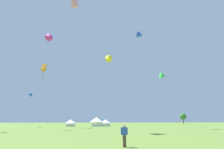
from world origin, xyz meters
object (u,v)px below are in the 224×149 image
object	(u,v)px
kite_blue_delta	(140,35)
kite_green_delta	(163,76)
kite_pink_box	(74,3)
tree_distant_left	(183,116)
festival_tent_right	(96,121)
festival_tent_center	(106,122)
kite_magenta_delta	(49,37)
kite_orange_box	(44,68)
person_spectator	(124,136)
festival_tent_left	(71,122)
kite_blue_parafoil	(31,95)
kite_yellow_delta	(108,59)

from	to	relation	value
kite_blue_delta	kite_green_delta	bearing A→B (deg)	44.97
kite_pink_box	tree_distant_left	bearing A→B (deg)	42.18
festival_tent_right	festival_tent_center	xyz separation A→B (m)	(3.56, 0.00, -0.45)
kite_green_delta	kite_magenta_delta	size ratio (longest dim) A/B	0.60
kite_orange_box	festival_tent_center	size ratio (longest dim) A/B	4.16
kite_orange_box	kite_pink_box	xyz separation A→B (m)	(7.04, -5.32, 16.48)
person_spectator	kite_orange_box	bearing A→B (deg)	117.65
festival_tent_right	festival_tent_left	bearing A→B (deg)	180.00
kite_blue_parafoil	kite_blue_delta	xyz separation A→B (m)	(37.17, -16.59, 18.16)
kite_blue_delta	kite_pink_box	size ratio (longest dim) A/B	0.93
kite_yellow_delta	tree_distant_left	distance (m)	82.14
kite_blue_delta	kite_pink_box	distance (m)	22.97
kite_blue_parafoil	kite_blue_delta	world-z (taller)	kite_blue_delta
kite_orange_box	kite_pink_box	world-z (taller)	kite_pink_box
kite_blue_parafoil	festival_tent_right	distance (m)	26.32
kite_orange_box	festival_tent_left	size ratio (longest dim) A/B	4.18
kite_magenta_delta	festival_tent_center	bearing A→B (deg)	15.48
kite_blue_parafoil	tree_distant_left	bearing A→B (deg)	20.54
kite_yellow_delta	tree_distant_left	xyz separation A→B (m)	(52.41, 62.62, -8.82)
festival_tent_right	person_spectator	bearing A→B (deg)	-90.53
kite_pink_box	festival_tent_right	size ratio (longest dim) A/B	6.41
kite_blue_parafoil	tree_distant_left	distance (m)	82.39
person_spectator	kite_pink_box	bearing A→B (deg)	108.60
kite_blue_delta	festival_tent_center	bearing A→B (deg)	115.48
kite_pink_box	tree_distant_left	size ratio (longest dim) A/B	5.10
kite_green_delta	festival_tent_center	xyz separation A→B (m)	(-22.60, 5.74, -18.15)
kite_orange_box	festival_tent_center	xyz separation A→B (m)	(18.70, 23.31, -13.78)
kite_blue_delta	festival_tent_left	xyz separation A→B (m)	(-22.41, 19.18, -27.96)
kite_blue_delta	kite_green_delta	size ratio (longest dim) A/B	1.46
kite_yellow_delta	person_spectator	distance (m)	19.49
kite_green_delta	person_spectator	bearing A→B (deg)	-120.30
kite_blue_parafoil	kite_orange_box	distance (m)	23.07
kite_orange_box	person_spectator	bearing A→B (deg)	-62.35
kite_orange_box	tree_distant_left	size ratio (longest dim) A/B	2.51
kite_yellow_delta	kite_pink_box	xyz separation A→B (m)	(-8.13, 7.76, 18.29)
kite_blue_delta	tree_distant_left	distance (m)	65.24
kite_green_delta	person_spectator	xyz separation A→B (m)	(-26.63, -45.57, -18.71)
kite_orange_box	kite_green_delta	xyz separation A→B (m)	(41.30, 17.57, 4.37)
person_spectator	festival_tent_right	xyz separation A→B (m)	(0.47, 51.31, 1.00)
kite_pink_box	tree_distant_left	distance (m)	86.08
festival_tent_left	festival_tent_center	bearing A→B (deg)	-0.00
kite_orange_box	festival_tent_left	xyz separation A→B (m)	(5.43, 23.31, -13.78)
kite_blue_parafoil	kite_yellow_delta	bearing A→B (deg)	-54.08
kite_magenta_delta	tree_distant_left	size ratio (longest dim) A/B	5.39
kite_blue_delta	festival_tent_right	world-z (taller)	kite_blue_delta
kite_pink_box	festival_tent_center	bearing A→B (deg)	67.83
kite_magenta_delta	festival_tent_right	world-z (taller)	kite_magenta_delta
festival_tent_center	tree_distant_left	distance (m)	55.56
kite_yellow_delta	kite_blue_delta	distance (m)	26.69
kite_yellow_delta	kite_green_delta	bearing A→B (deg)	49.54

